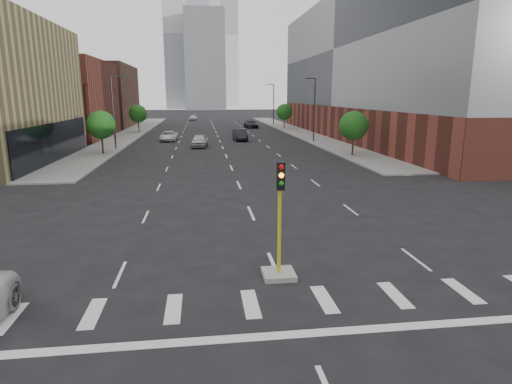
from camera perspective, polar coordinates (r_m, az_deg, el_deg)
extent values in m
cube|color=gray|center=(81.01, -16.13, 7.62)|extent=(5.00, 92.00, 0.15)
cube|color=gray|center=(82.03, 5.26, 8.12)|extent=(5.00, 92.00, 0.15)
cube|color=brown|center=(75.95, -26.85, 10.93)|extent=(20.00, 22.00, 12.00)
cube|color=brown|center=(100.89, -22.00, 11.79)|extent=(20.00, 24.00, 13.00)
cube|color=brown|center=(73.41, 19.00, 8.84)|extent=(24.00, 70.00, 5.00)
cube|color=slate|center=(73.61, 19.65, 17.40)|extent=(24.00, 70.00, 17.00)
cube|color=#B2B7BC|center=(227.63, -9.13, 19.80)|extent=(22.00, 22.00, 70.00)
cube|color=#B2B7BC|center=(268.19, -4.83, 19.90)|extent=(20.00, 20.00, 80.00)
cube|color=slate|center=(206.39, -6.83, 16.97)|extent=(18.00, 18.00, 44.00)
cube|color=#999993|center=(16.45, 3.04, -10.89)|extent=(1.20, 1.20, 0.20)
cylinder|color=gold|center=(15.84, 3.12, -5.25)|extent=(0.14, 0.14, 3.20)
cube|color=black|center=(15.15, 3.33, 2.12)|extent=(0.28, 0.18, 1.00)
sphere|color=red|center=(14.99, 3.42, 3.36)|extent=(0.18, 0.18, 0.18)
sphere|color=orange|center=(15.04, 3.41, 2.23)|extent=(0.18, 0.18, 0.18)
sphere|color=#0C7F19|center=(15.10, 3.39, 1.12)|extent=(0.18, 0.18, 0.18)
cylinder|color=#2D2D30|center=(62.98, 7.78, 10.69)|extent=(0.20, 0.20, 9.00)
cube|color=#2D2D30|center=(62.78, 7.18, 14.81)|extent=(1.40, 0.22, 0.15)
cylinder|color=#2D2D30|center=(97.20, 2.36, 11.50)|extent=(0.20, 0.20, 9.00)
cube|color=#2D2D30|center=(97.07, 1.90, 14.16)|extent=(1.40, 0.22, 0.15)
cylinder|color=#2D2D30|center=(56.87, -18.48, 9.94)|extent=(0.20, 0.20, 9.00)
cube|color=#2D2D30|center=(56.73, -18.00, 14.53)|extent=(1.40, 0.22, 0.15)
cylinder|color=#382619|center=(52.34, -19.78, 5.83)|extent=(0.20, 0.20, 1.75)
sphere|color=#155117|center=(52.14, -19.97, 8.42)|extent=(3.20, 3.20, 3.20)
cylinder|color=#382619|center=(81.78, -15.37, 8.38)|extent=(0.20, 0.20, 1.75)
sphere|color=#155117|center=(81.65, -15.47, 10.04)|extent=(3.20, 3.20, 3.20)
cylinder|color=#382619|center=(49.11, 12.76, 5.85)|extent=(0.20, 0.20, 1.75)
sphere|color=#155117|center=(48.89, 12.90, 8.62)|extent=(3.20, 3.20, 3.20)
cylinder|color=#382619|center=(87.61, 3.77, 9.06)|extent=(0.20, 0.20, 1.75)
sphere|color=#155117|center=(87.49, 3.79, 10.62)|extent=(3.20, 3.20, 3.20)
imported|color=#AFB0B4|center=(57.14, -7.54, 6.80)|extent=(2.44, 5.08, 1.67)
imported|color=black|center=(65.00, -2.16, 7.63)|extent=(2.02, 5.19, 1.68)
imported|color=white|center=(65.65, -11.54, 7.31)|extent=(2.54, 5.19, 1.42)
imported|color=black|center=(90.19, -0.68, 9.05)|extent=(2.86, 5.68, 1.58)
imported|color=silver|center=(117.57, -8.42, 9.76)|extent=(2.40, 4.51, 1.46)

